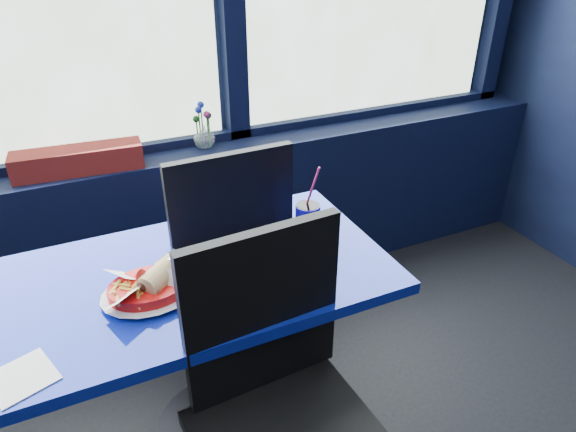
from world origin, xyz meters
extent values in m
cube|color=black|center=(0.00, 2.87, 0.40)|extent=(5.00, 0.26, 0.80)
cube|color=black|center=(0.00, 2.95, 0.81)|extent=(4.80, 0.08, 0.06)
cylinder|color=black|center=(0.30, 2.00, 0.01)|extent=(0.44, 0.44, 0.03)
cylinder|color=black|center=(0.30, 2.00, 0.34)|extent=(0.12, 0.12, 0.68)
cube|color=#0D1D92|center=(0.30, 2.00, 0.73)|extent=(1.20, 0.70, 0.04)
cube|color=black|center=(0.39, 1.68, 0.79)|extent=(0.45, 0.06, 0.52)
cylinder|color=black|center=(0.56, 1.67, 0.24)|extent=(0.03, 0.03, 0.49)
cube|color=black|center=(0.48, 2.40, 0.51)|extent=(0.49, 0.49, 0.05)
cube|color=black|center=(0.48, 2.17, 0.79)|extent=(0.45, 0.05, 0.52)
cylinder|color=black|center=(0.68, 2.61, 0.24)|extent=(0.03, 0.03, 0.49)
cylinder|color=black|center=(0.69, 2.20, 0.24)|extent=(0.03, 0.03, 0.49)
cylinder|color=black|center=(0.27, 2.60, 0.24)|extent=(0.03, 0.03, 0.49)
cylinder|color=black|center=(0.28, 2.19, 0.24)|extent=(0.03, 0.03, 0.49)
cube|color=maroon|center=(0.03, 2.84, 0.85)|extent=(0.53, 0.17, 0.10)
imported|color=silver|center=(0.59, 2.88, 0.85)|extent=(0.11, 0.11, 0.10)
cylinder|color=#1E5919|center=(0.57, 2.88, 0.88)|extent=(0.01, 0.01, 0.17)
sphere|color=#2037BD|center=(0.57, 2.88, 0.98)|extent=(0.03, 0.03, 0.03)
cylinder|color=#1E5919|center=(0.60, 2.86, 0.87)|extent=(0.01, 0.01, 0.15)
sphere|color=#CB3B79|center=(0.60, 2.86, 0.96)|extent=(0.03, 0.03, 0.03)
cylinder|color=#1E5919|center=(0.59, 2.89, 0.89)|extent=(0.01, 0.01, 0.18)
sphere|color=#2037BD|center=(0.59, 2.89, 1.00)|extent=(0.03, 0.03, 0.03)
cylinder|color=#1E5919|center=(0.56, 2.89, 0.86)|extent=(0.01, 0.01, 0.12)
sphere|color=#1E5919|center=(0.56, 2.89, 0.94)|extent=(0.03, 0.03, 0.03)
cylinder|color=#1E5919|center=(0.62, 2.88, 0.87)|extent=(0.01, 0.01, 0.13)
sphere|color=#1E5919|center=(0.62, 2.88, 0.95)|extent=(0.03, 0.03, 0.03)
cylinder|color=red|center=(0.13, 1.94, 0.77)|extent=(0.30, 0.30, 0.05)
cylinder|color=white|center=(0.13, 1.94, 0.76)|extent=(0.29, 0.29, 0.00)
cylinder|color=white|center=(0.23, 1.97, 0.80)|extent=(0.09, 0.10, 0.08)
sphere|color=#592C1E|center=(0.12, 1.92, 0.81)|extent=(0.06, 0.06, 0.06)
cylinder|color=red|center=(0.11, 1.93, 0.83)|extent=(0.06, 0.06, 0.01)
cylinder|color=red|center=(0.56, 2.27, 0.84)|extent=(0.06, 0.06, 0.17)
cone|color=red|center=(0.56, 2.27, 0.95)|extent=(0.04, 0.04, 0.06)
cylinder|color=#130E9C|center=(0.70, 2.02, 0.82)|extent=(0.08, 0.08, 0.13)
cylinder|color=black|center=(0.70, 2.02, 0.88)|extent=(0.08, 0.08, 0.01)
cylinder|color=#EF3277|center=(0.71, 2.02, 0.94)|extent=(0.03, 0.06, 0.19)
cube|color=white|center=(-0.22, 1.75, 0.75)|extent=(0.18, 0.18, 0.00)
camera|label=1|loc=(-0.01, 0.67, 1.71)|focal=32.00mm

